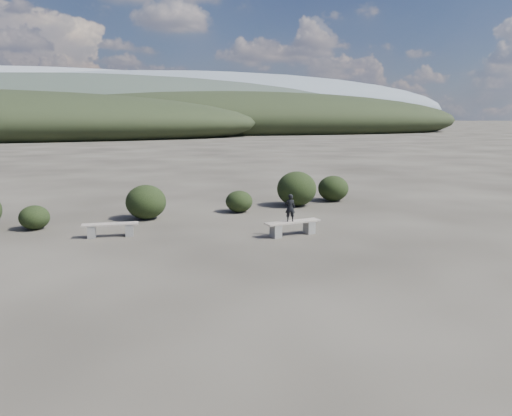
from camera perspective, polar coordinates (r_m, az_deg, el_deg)
name	(u,v)px	position (r m, az deg, el deg)	size (l,w,h in m)	color
ground	(275,284)	(11.31, 2.22, -8.70)	(1200.00, 1200.00, 0.00)	#28251F
bench_left	(110,229)	(16.27, -16.30, -2.29)	(1.74, 0.53, 0.43)	slate
bench_right	(293,227)	(15.85, 4.23, -2.15)	(1.88, 0.64, 0.46)	slate
seated_person	(290,208)	(15.68, 3.91, 0.02)	(0.32, 0.21, 0.88)	black
shrub_a	(34,217)	(18.22, -24.00, -0.99)	(0.99, 0.99, 0.81)	black
shrub_b	(146,202)	(18.77, -12.46, 0.67)	(1.48, 1.48, 1.27)	black
shrub_c	(239,201)	(19.72, -1.94, 0.76)	(1.07, 1.07, 0.86)	black
shrub_d	(297,189)	(21.16, 4.67, 2.21)	(1.67, 1.67, 1.46)	black
shrub_e	(333,188)	(22.65, 8.82, 2.23)	(1.36, 1.36, 1.14)	black
mountain_ridges	(78,107)	(349.14, -19.69, 10.81)	(500.00, 400.00, 56.00)	black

